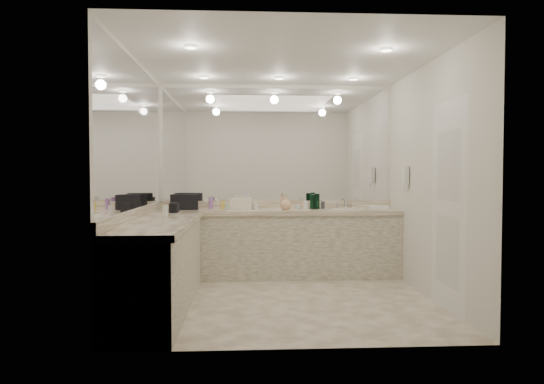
{
  "coord_description": "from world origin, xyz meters",
  "views": [
    {
      "loc": [
        -0.43,
        -5.22,
        1.36
      ],
      "look_at": [
        -0.12,
        0.4,
        1.16
      ],
      "focal_mm": 32.0,
      "sensor_mm": 36.0,
      "label": 1
    }
  ],
  "objects": [
    {
      "name": "faucet",
      "position": [
        0.95,
        1.41,
        0.97
      ],
      "size": [
        0.24,
        0.16,
        0.14
      ],
      "primitive_type": "cube",
      "color": "silver",
      "rests_on": "vanity_back_top"
    },
    {
      "name": "amenity_bottle_3",
      "position": [
        -0.31,
        1.27,
        0.93
      ],
      "size": [
        0.05,
        0.05,
        0.06
      ],
      "primitive_type": "cylinder",
      "color": "silver",
      "rests_on": "vanity_back_top"
    },
    {
      "name": "black_toiletry_bag",
      "position": [
        -1.24,
        1.23,
        1.0
      ],
      "size": [
        0.39,
        0.29,
        0.2
      ],
      "primitive_type": "cube",
      "rotation": [
        0.0,
        0.0,
        0.22
      ],
      "color": "black",
      "rests_on": "vanity_back_top"
    },
    {
      "name": "amenity_bottle_5",
      "position": [
        0.37,
        1.2,
        0.96
      ],
      "size": [
        0.06,
        0.06,
        0.11
      ],
      "primitive_type": "cylinder",
      "color": "white",
      "rests_on": "vanity_back_top"
    },
    {
      "name": "soap_bottle_a",
      "position": [
        -0.59,
        1.26,
        0.99
      ],
      "size": [
        0.09,
        0.09,
        0.19
      ],
      "primitive_type": "imported",
      "rotation": [
        0.0,
        0.0,
        -0.23
      ],
      "color": "beige",
      "rests_on": "vanity_back_top"
    },
    {
      "name": "amenity_bottle_4",
      "position": [
        0.26,
        1.14,
        0.93
      ],
      "size": [
        0.05,
        0.05,
        0.06
      ],
      "primitive_type": "cylinder",
      "color": "silver",
      "rests_on": "vanity_back_top"
    },
    {
      "name": "black_bag_spill",
      "position": [
        -1.3,
        0.74,
        0.96
      ],
      "size": [
        0.1,
        0.21,
        0.12
      ],
      "primitive_type": "cube",
      "rotation": [
        0.0,
        0.0,
        -0.01
      ],
      "color": "black",
      "rests_on": "vanity_left_top"
    },
    {
      "name": "cream_cosmetic_case",
      "position": [
        -0.49,
        1.2,
        0.98
      ],
      "size": [
        0.31,
        0.21,
        0.16
      ],
      "primitive_type": "cube",
      "rotation": [
        0.0,
        0.0,
        -0.14
      ],
      "color": "#ECE2C9",
      "rests_on": "vanity_back_top"
    },
    {
      "name": "amenity_bottle_8",
      "position": [
        -0.29,
        1.17,
        0.94
      ],
      "size": [
        0.05,
        0.05,
        0.08
      ],
      "primitive_type": "cylinder",
      "color": "white",
      "rests_on": "vanity_back_top"
    },
    {
      "name": "green_bottle_2",
      "position": [
        0.49,
        1.21,
        1.0
      ],
      "size": [
        0.06,
        0.06,
        0.2
      ],
      "primitive_type": "cylinder",
      "color": "#0E4228",
      "rests_on": "vanity_back_top"
    },
    {
      "name": "wall_back",
      "position": [
        0.0,
        1.5,
        1.3
      ],
      "size": [
        3.2,
        0.02,
        2.6
      ],
      "primitive_type": "cube",
      "color": "silver",
      "rests_on": "floor"
    },
    {
      "name": "amenity_bottle_7",
      "position": [
        -0.67,
        1.13,
        0.93
      ],
      "size": [
        0.05,
        0.05,
        0.07
      ],
      "primitive_type": "cylinder",
      "color": "silver",
      "rests_on": "vanity_back_top"
    },
    {
      "name": "amenity_bottle_1",
      "position": [
        -0.6,
        1.33,
        0.96
      ],
      "size": [
        0.05,
        0.05,
        0.12
      ],
      "primitive_type": "cylinder",
      "color": "#3F3F4C",
      "rests_on": "vanity_back_top"
    },
    {
      "name": "backsplash_back",
      "position": [
        0.0,
        1.48,
        0.95
      ],
      "size": [
        3.2,
        0.04,
        0.1
      ],
      "primitive_type": "cube",
      "color": "#F2E5CB",
      "rests_on": "vanity_back_top"
    },
    {
      "name": "amenity_bottle_0",
      "position": [
        -0.9,
        1.35,
        0.97
      ],
      "size": [
        0.06,
        0.06,
        0.15
      ],
      "primitive_type": "cylinder",
      "color": "#9966B2",
      "rests_on": "vanity_back_top"
    },
    {
      "name": "green_bottle_0",
      "position": [
        0.47,
        1.28,
        1.0
      ],
      "size": [
        0.07,
        0.07,
        0.2
      ],
      "primitive_type": "cylinder",
      "color": "#0E4228",
      "rests_on": "vanity_back_top"
    },
    {
      "name": "soap_bottle_b",
      "position": [
        -0.4,
        1.17,
        1.01
      ],
      "size": [
        0.11,
        0.11,
        0.21
      ],
      "primitive_type": "imported",
      "rotation": [
        0.0,
        0.0,
        -0.15
      ],
      "color": "silver",
      "rests_on": "vanity_back_top"
    },
    {
      "name": "vanity_left_top",
      "position": [
        -1.29,
        -0.3,
        0.87
      ],
      "size": [
        0.64,
        2.42,
        0.06
      ],
      "primitive_type": "cube",
      "color": "#F2E5CB",
      "rests_on": "vanity_left_base"
    },
    {
      "name": "door",
      "position": [
        1.59,
        -0.5,
        1.05
      ],
      "size": [
        0.02,
        0.82,
        2.1
      ],
      "primitive_type": "cube",
      "color": "white",
      "rests_on": "wall_right"
    },
    {
      "name": "mirror_back",
      "position": [
        0.0,
        1.49,
        1.77
      ],
      "size": [
        3.12,
        0.01,
        1.55
      ],
      "primitive_type": "cube",
      "color": "white",
      "rests_on": "wall_back"
    },
    {
      "name": "backsplash_left",
      "position": [
        -1.58,
        0.0,
        0.95
      ],
      "size": [
        0.04,
        3.0,
        0.1
      ],
      "primitive_type": "cube",
      "color": "#F2E5CB",
      "rests_on": "vanity_left_top"
    },
    {
      "name": "vanity_back_base",
      "position": [
        0.0,
        1.2,
        0.42
      ],
      "size": [
        3.2,
        0.6,
        0.84
      ],
      "primitive_type": "cube",
      "color": "beige",
      "rests_on": "floor"
    },
    {
      "name": "wall_right",
      "position": [
        1.6,
        0.0,
        1.3
      ],
      "size": [
        0.02,
        3.0,
        2.6
      ],
      "primitive_type": "cube",
      "color": "silver",
      "rests_on": "floor"
    },
    {
      "name": "ceiling",
      "position": [
        0.0,
        0.0,
        2.6
      ],
      "size": [
        3.2,
        3.2,
        0.0
      ],
      "primitive_type": "plane",
      "color": "white",
      "rests_on": "floor"
    },
    {
      "name": "amenity_bottle_2",
      "position": [
        0.62,
        1.33,
        0.95
      ],
      "size": [
        0.05,
        0.05,
        0.1
      ],
      "primitive_type": "cylinder",
      "color": "#3F3F4C",
      "rests_on": "vanity_back_top"
    },
    {
      "name": "lotion_left",
      "position": [
        -1.3,
        0.07,
        0.96
      ],
      "size": [
        0.06,
        0.06,
        0.13
      ],
      "primitive_type": "cylinder",
      "color": "white",
      "rests_on": "vanity_left_top"
    },
    {
      "name": "wall_phone",
      "position": [
        1.56,
        0.7,
        1.35
      ],
      "size": [
        0.06,
        0.1,
        0.24
      ],
      "primitive_type": "cube",
      "color": "white",
      "rests_on": "wall_right"
    },
    {
      "name": "hand_towel",
      "position": [
        1.36,
        1.17,
        0.92
      ],
      "size": [
        0.29,
        0.23,
        0.04
      ],
      "primitive_type": "cube",
      "rotation": [
        0.0,
        0.0,
        -0.23
      ],
      "color": "white",
      "rests_on": "vanity_back_top"
    },
    {
      "name": "mirror_left",
      "position": [
        -1.59,
        0.0,
        1.77
      ],
      "size": [
        0.01,
        2.92,
        1.55
      ],
      "primitive_type": "cube",
      "color": "white",
      "rests_on": "wall_left"
    },
    {
      "name": "sink",
      "position": [
        0.95,
        1.2,
        0.9
      ],
      "size": [
        0.44,
        0.44,
        0.03
      ],
      "primitive_type": "cylinder",
      "color": "white",
      "rests_on": "vanity_back_top"
    },
    {
      "name": "wall_left",
      "position": [
        -1.6,
        0.0,
        1.3
      ],
      "size": [
        0.02,
        3.0,
        2.6
      ],
      "primitive_type": "cube",
      "color": "silver",
      "rests_on": "floor"
    },
    {
      "name": "vanity_left_base",
      "position": [
        -1.3,
        -0.3,
        0.42
      ],
      "size": [
        0.6,
        2.4,
        0.84
      ],
      "primitive_type": "cube",
      "color": "beige",
      "rests_on": "floor"
    },
    {
      "name": "vanity_back_top",
      "position": [
        0.0,
        1.19,
        0.87
      ],
      "size": [
        3.2,
        0.64,
        0.06
      ],
      "primitive_type": "cube",
      "color": "#F2E5CB",
      "rests_on": "vanity_back_base"
    },
    {
      "name": "floor",
      "position": [
        0.0,
        0.0,
        0.0
      ],
      "size": [
        3.2,
        3.2,
        0.0
      ],
      "primitive_type": "plane",
      "color": "beige",
      "rests_on": "ground"
    },
    {
      "name": "soap_bottle_c",
      "position": [
        0.1,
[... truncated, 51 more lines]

